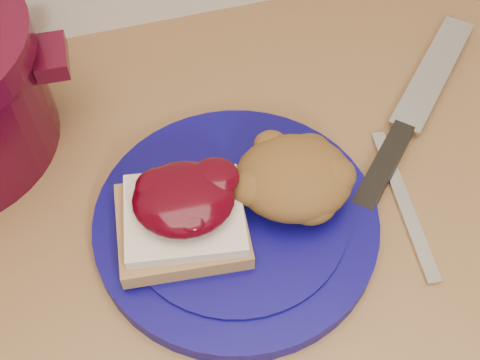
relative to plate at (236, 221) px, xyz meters
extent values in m
cylinder|color=#0A0553|center=(0.00, 0.00, 0.00)|extent=(0.34, 0.34, 0.02)
cube|color=olive|center=(-0.06, 0.00, 0.02)|extent=(0.13, 0.12, 0.02)
cube|color=beige|center=(-0.05, 0.00, 0.04)|extent=(0.13, 0.11, 0.01)
ellipsoid|color=#340109|center=(-0.05, 0.00, 0.06)|extent=(0.11, 0.10, 0.03)
ellipsoid|color=brown|center=(0.06, 0.01, 0.04)|extent=(0.14, 0.12, 0.06)
cube|color=black|center=(0.17, 0.02, 0.00)|extent=(0.11, 0.11, 0.02)
cube|color=silver|center=(0.29, 0.14, 0.00)|extent=(0.18, 0.18, 0.00)
cube|color=silver|center=(0.18, -0.02, -0.01)|extent=(0.04, 0.19, 0.00)
cube|color=#3D0615|center=(-0.14, 0.19, 0.09)|extent=(0.04, 0.06, 0.02)
camera|label=1|loc=(-0.09, -0.31, 0.52)|focal=45.00mm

